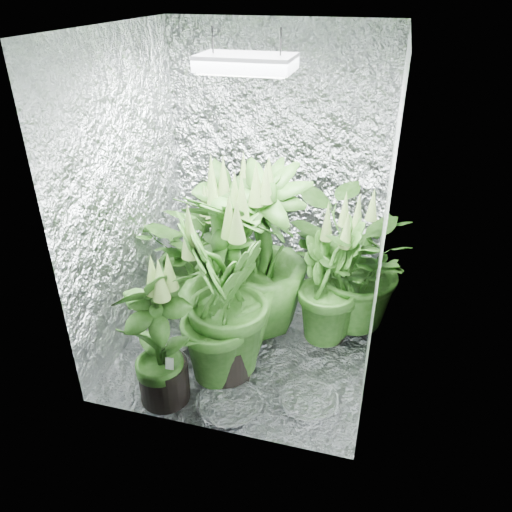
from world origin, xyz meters
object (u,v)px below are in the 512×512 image
Objects in this scene: plant_b at (230,237)px; plant_h at (261,253)px; grow_lamp at (246,63)px; plant_d at (228,277)px; plant_e at (353,267)px; plant_g at (223,303)px; plant_a at (200,253)px; plant_f at (159,337)px; plant_c at (330,283)px; circulation_fan at (349,291)px.

plant_h is (0.31, -0.29, 0.06)m from plant_b.
plant_d is (-0.10, -0.11, -1.25)m from grow_lamp.
plant_g is (-0.68, -0.74, 0.07)m from plant_e.
plant_f is at bearing -82.98° from plant_a.
plant_f reaches higher than plant_c.
plant_d is 1.13× the size of plant_e.
plant_f is 0.41m from plant_g.
plant_f is at bearing -134.36° from plant_e.
plant_d reaches higher than plant_e.
plant_h is (0.37, 0.85, 0.14)m from plant_f.
plant_h is at bearing 66.50° from plant_f.
plant_d is at bearing -147.51° from plant_e.
plant_b is at bearing 137.23° from plant_h.
plant_a is 0.81m from plant_g.
plant_b is 0.95× the size of plant_g.
plant_a is 0.97m from plant_c.
plant_e is 1.07× the size of plant_f.
plant_g reaches higher than plant_e.
plant_f is 1.61m from circulation_fan.
plant_e is 0.44m from circulation_fan.
plant_b is (-0.28, 0.50, -1.29)m from grow_lamp.
plant_d is 0.35m from plant_h.
circulation_fan is (0.72, 0.72, -0.44)m from plant_d.
plant_a is 0.51m from plant_h.
plant_c is 1.19m from plant_f.
grow_lamp is at bearing -151.12° from circulation_fan.
plant_c is 0.53m from circulation_fan.
plant_g is (-0.04, -0.38, -1.26)m from grow_lamp.
plant_h is at bearing -166.02° from plant_e.
plant_b reaches higher than plant_f.
grow_lamp is 1.48m from plant_c.
grow_lamp is 0.51× the size of plant_c.
plant_c is (0.51, 0.19, -1.38)m from grow_lamp.
plant_d is at bearing -150.63° from circulation_fan.
plant_a is at bearing 129.83° from plant_d.
plant_h is (-0.61, -0.15, 0.10)m from plant_e.
plant_g is at bearing -78.30° from plant_d.
plant_f is (0.12, -0.95, -0.02)m from plant_a.
plant_b is at bearing 87.19° from plant_f.
circulation_fan is at bearing 56.25° from plant_g.
plant_b is at bearing 159.02° from plant_c.
plant_e reaches higher than plant_f.
plant_a is at bearing 120.56° from plant_g.
plant_b is 1.14× the size of plant_f.
plant_f is at bearing -138.62° from plant_g.
plant_b reaches higher than plant_e.
grow_lamp is at bearing -159.16° from plant_c.
plant_c is (0.79, -0.30, -0.08)m from plant_b.
grow_lamp reaches higher than plant_a.
plant_a is 0.96m from plant_f.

